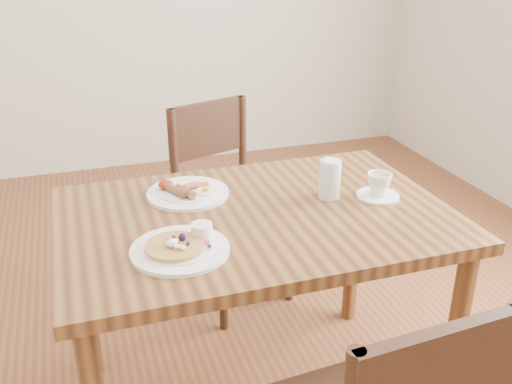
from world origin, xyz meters
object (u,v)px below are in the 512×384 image
chair_far (226,194)px  water_glass (330,179)px  dining_table (256,241)px  pancake_plate (181,247)px  teacup_saucer (379,187)px  breakfast_plate (187,192)px

chair_far → water_glass: 0.77m
dining_table → pancake_plate: 0.33m
chair_far → pancake_plate: bearing=49.1°
pancake_plate → chair_far: bearing=67.4°
pancake_plate → teacup_saucer: teacup_saucer is taller
dining_table → teacup_saucer: size_ratio=8.57×
chair_far → water_glass: size_ratio=6.90×
dining_table → water_glass: (0.26, 0.03, 0.16)m
teacup_saucer → water_glass: water_glass is taller
dining_table → teacup_saucer: teacup_saucer is taller
dining_table → teacup_saucer: (0.42, -0.01, 0.14)m
pancake_plate → teacup_saucer: bearing=12.1°
chair_far → breakfast_plate: size_ratio=3.26×
breakfast_plate → dining_table: bearing=-48.0°
water_glass → dining_table: bearing=-172.4°
breakfast_plate → water_glass: (0.44, -0.16, 0.05)m
teacup_saucer → chair_far: bearing=113.8°
breakfast_plate → teacup_saucer: teacup_saucer is taller
breakfast_plate → pancake_plate: bearing=-104.3°
teacup_saucer → dining_table: bearing=178.0°
breakfast_plate → water_glass: 0.47m
pancake_plate → teacup_saucer: size_ratio=1.93×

